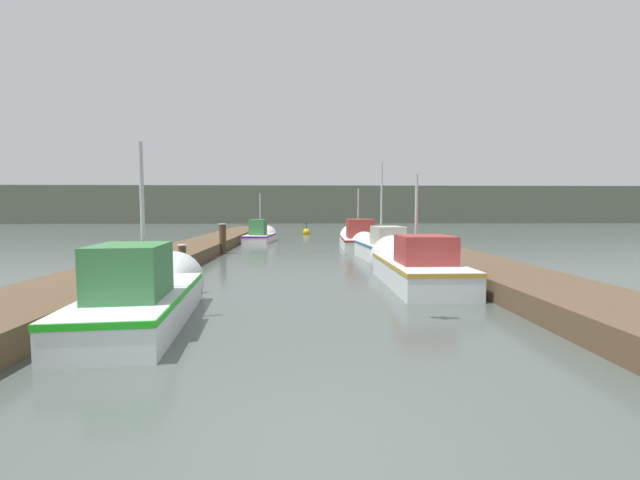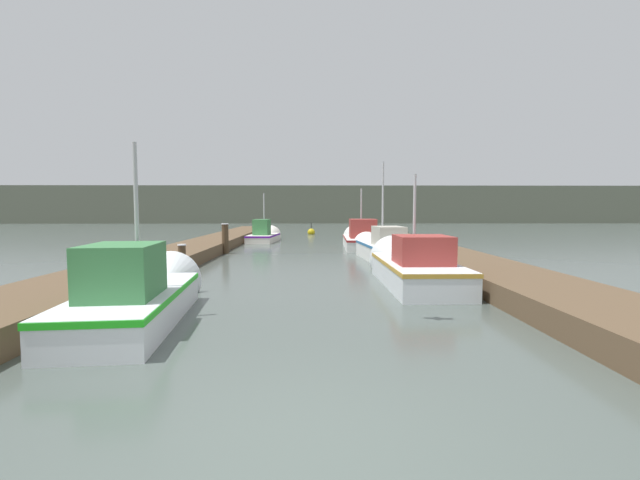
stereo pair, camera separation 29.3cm
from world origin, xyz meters
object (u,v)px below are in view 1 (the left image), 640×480
fishing_boat_2 (380,248)px  fishing_boat_3 (357,238)px  fishing_boat_1 (412,266)px  mooring_piling_0 (182,260)px  fishing_boat_4 (261,235)px  fishing_boat_0 (147,294)px  mooring_piling_1 (223,239)px  channel_buoy (306,232)px

fishing_boat_2 → fishing_boat_3: size_ratio=0.95×
fishing_boat_1 → mooring_piling_0: fishing_boat_1 is taller
fishing_boat_1 → fishing_boat_4: bearing=110.9°
fishing_boat_0 → fishing_boat_1: fishing_boat_0 is taller
mooring_piling_1 → fishing_boat_0: bearing=-86.1°
fishing_boat_4 → mooring_piling_1: 7.47m
channel_buoy → fishing_boat_4: bearing=-111.1°
fishing_boat_3 → fishing_boat_0: bearing=-109.3°
mooring_piling_1 → channel_buoy: (3.98, 15.05, -0.54)m
fishing_boat_1 → fishing_boat_2: 5.46m
fishing_boat_0 → mooring_piling_0: fishing_boat_0 is taller
fishing_boat_2 → fishing_boat_4: fishing_boat_2 is taller
fishing_boat_3 → mooring_piling_1: bearing=-151.1°
fishing_boat_4 → fishing_boat_2: bearing=-54.0°
mooring_piling_1 → channel_buoy: bearing=75.2°
fishing_boat_1 → fishing_boat_3: (-0.21, 11.35, 0.00)m
fishing_boat_1 → fishing_boat_4: (-5.94, 15.31, -0.06)m
fishing_boat_3 → fishing_boat_4: size_ratio=1.45×
fishing_boat_3 → channel_buoy: (-2.78, 11.61, -0.29)m
mooring_piling_1 → mooring_piling_0: bearing=-89.6°
fishing_boat_0 → mooring_piling_0: 5.13m
fishing_boat_0 → fishing_boat_3: 16.43m
fishing_boat_1 → fishing_boat_3: fishing_boat_3 is taller
fishing_boat_2 → mooring_piling_0: (-6.92, -4.34, 0.04)m
fishing_boat_4 → channel_buoy: 8.21m
fishing_boat_4 → mooring_piling_0: fishing_boat_4 is taller
fishing_boat_1 → fishing_boat_2: bearing=89.6°
fishing_boat_0 → fishing_boat_4: bearing=83.8°
fishing_boat_2 → fishing_boat_3: 5.90m
channel_buoy → fishing_boat_1: bearing=-82.6°
fishing_boat_2 → fishing_boat_4: bearing=116.5°
fishing_boat_2 → channel_buoy: bearing=95.1°
fishing_boat_0 → fishing_boat_3: (5.95, 15.31, -0.01)m
fishing_boat_3 → mooring_piling_1: size_ratio=4.62×
fishing_boat_4 → mooring_piling_0: (-0.97, -14.19, 0.11)m
mooring_piling_1 → channel_buoy: 15.57m
channel_buoy → fishing_boat_3: bearing=-76.5°
fishing_boat_2 → mooring_piling_0: bearing=-152.5°
fishing_boat_2 → mooring_piling_1: (-6.97, 2.46, 0.25)m
mooring_piling_0 → mooring_piling_1: (-0.05, 6.80, 0.20)m
fishing_boat_2 → mooring_piling_1: size_ratio=4.39×
mooring_piling_0 → mooring_piling_1: 6.80m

